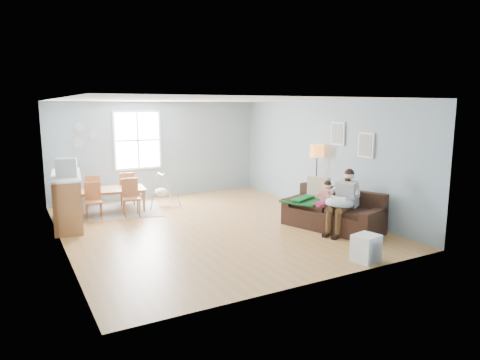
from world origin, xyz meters
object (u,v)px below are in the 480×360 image
toddler (325,196)px  chair_nw (94,189)px  sofa (334,215)px  chair_sw (93,199)px  floor_lamp (317,157)px  chair_se (131,195)px  storage_cube (366,248)px  baby_swing (161,191)px  father (344,199)px  counter (68,199)px  dining_table (112,200)px  monitor (66,167)px  chair_ne (127,187)px

toddler → chair_nw: size_ratio=0.92×
sofa → chair_sw: chair_sw is taller
floor_lamp → chair_se: bearing=156.4°
storage_cube → baby_swing: 5.84m
chair_sw → chair_se: (0.83, -0.14, 0.03)m
father → chair_sw: father is taller
father → baby_swing: 4.84m
toddler → baby_swing: toddler is taller
father → chair_nw: bearing=130.7°
counter → chair_sw: bearing=23.8°
sofa → toddler: size_ratio=2.83×
floor_lamp → father: bearing=-110.8°
chair_se → toddler: bearing=-41.6°
counter → storage_cube: bearing=-49.8°
storage_cube → chair_se: bearing=118.4°
father → chair_sw: size_ratio=1.55×
dining_table → baby_swing: (1.28, 0.04, 0.10)m
storage_cube → chair_se: 5.59m
toddler → baby_swing: (-2.39, 3.66, -0.31)m
sofa → floor_lamp: bearing=66.2°
floor_lamp → monitor: bearing=166.8°
toddler → dining_table: size_ratio=0.49×
father → dining_table: bearing=132.5°
storage_cube → chair_sw: 6.15m
sofa → chair_ne: bearing=127.6°
chair_se → chair_nw: 1.42m
toddler → chair_sw: size_ratio=0.93×
baby_swing → storage_cube: bearing=-73.2°
chair_ne → storage_cube: bearing=-67.9°
toddler → chair_ne: size_ratio=0.89×
chair_se → counter: counter is taller
father → chair_nw: (-4.08, 4.74, -0.22)m
floor_lamp → baby_swing: bearing=141.7°
storage_cube → counter: 6.30m
chair_sw → counter: (-0.58, -0.26, 0.10)m
chair_sw → chair_nw: size_ratio=0.99×
chair_nw → counter: size_ratio=0.41×
sofa → chair_ne: size_ratio=2.52×
chair_nw → counter: 1.60m
monitor → floor_lamp: bearing=-13.2°
monitor → baby_swing: bearing=25.9°
baby_swing → chair_ne: bearing=149.6°
dining_table → baby_swing: size_ratio=1.85×
monitor → chair_ne: bearing=44.6°
chair_nw → storage_cube: bearing=-62.1°
father → storage_cube: (-0.80, -1.45, -0.47)m
father → baby_swing: (-2.49, 4.14, -0.32)m
father → dining_table: (-3.76, 4.10, -0.42)m
chair_nw → baby_swing: chair_nw is taller
sofa → storage_cube: bearing=-115.4°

